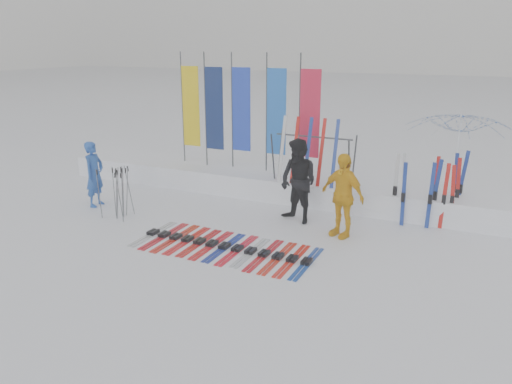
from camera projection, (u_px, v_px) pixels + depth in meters
The scene contains 11 objects.
ground at pixel (211, 262), 9.60m from camera, with size 120.00×120.00×0.00m, color white.
snow_bank at pixel (296, 187), 13.49m from camera, with size 14.00×1.60×0.60m, color white.
person_blue at pixel (94, 174), 12.67m from camera, with size 0.61×0.40×1.68m, color #1C4BA9.
person_black at pixel (298, 181), 11.48m from camera, with size 0.95×0.74×1.96m, color black.
person_yellow at pixel (342, 195), 10.65m from camera, with size 1.08×0.45×1.84m, color #EDAD0F.
tent_canopy at pixel (456, 158), 12.74m from camera, with size 2.65×2.70×2.43m, color white.
ski_row at pixel (224, 246), 10.25m from camera, with size 3.75×1.70×0.07m.
pole_cluster at pixel (119, 193), 11.87m from camera, with size 0.77×0.64×1.26m.
feather_flags at pixel (244, 110), 13.76m from camera, with size 4.23×0.18×3.20m.
ski_rack at pixel (313, 152), 12.60m from camera, with size 2.04×0.80×1.23m.
upright_skis at pixel (434, 190), 11.53m from camera, with size 1.47×1.19×1.67m.
Camera 1 is at (4.52, -7.59, 4.08)m, focal length 35.00 mm.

